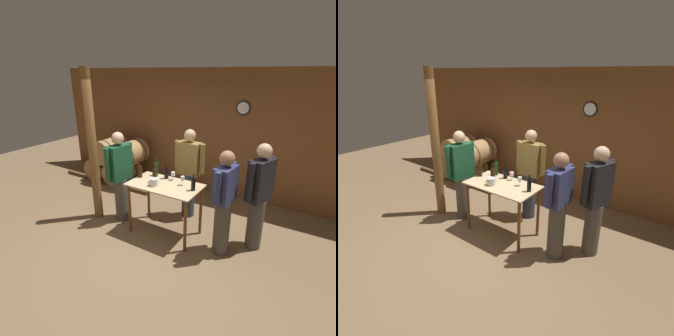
# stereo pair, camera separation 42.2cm
# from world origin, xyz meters

# --- Properties ---
(ground_plane) EXTENTS (14.00, 14.00, 0.00)m
(ground_plane) POSITION_xyz_m (0.00, 0.00, 0.00)
(ground_plane) COLOR brown
(back_wall) EXTENTS (8.40, 0.08, 2.70)m
(back_wall) POSITION_xyz_m (0.00, 2.43, 1.35)
(back_wall) COLOR brown
(back_wall) RESTS_ON ground_plane
(barrel_rack) EXTENTS (2.61, 0.78, 1.09)m
(barrel_rack) POSITION_xyz_m (-2.15, 1.77, 0.53)
(barrel_rack) COLOR #4C331E
(barrel_rack) RESTS_ON ground_plane
(tasting_table) EXTENTS (1.18, 0.68, 0.90)m
(tasting_table) POSITION_xyz_m (0.10, 0.45, 0.73)
(tasting_table) COLOR #D1B284
(tasting_table) RESTS_ON ground_plane
(wooden_post) EXTENTS (0.16, 0.16, 2.70)m
(wooden_post) POSITION_xyz_m (-1.27, 0.26, 1.35)
(wooden_post) COLOR brown
(wooden_post) RESTS_ON ground_plane
(wine_bottle_far_left) EXTENTS (0.08, 0.08, 0.29)m
(wine_bottle_far_left) POSITION_xyz_m (-0.43, 0.50, 1.01)
(wine_bottle_far_left) COLOR black
(wine_bottle_far_left) RESTS_ON tasting_table
(wine_bottle_left) EXTENTS (0.07, 0.07, 0.32)m
(wine_bottle_left) POSITION_xyz_m (-0.23, 0.71, 1.03)
(wine_bottle_left) COLOR #193819
(wine_bottle_left) RESTS_ON tasting_table
(wine_bottle_center) EXTENTS (0.07, 0.07, 0.31)m
(wine_bottle_center) POSITION_xyz_m (-0.09, 0.45, 1.02)
(wine_bottle_center) COLOR black
(wine_bottle_center) RESTS_ON tasting_table
(wine_bottle_right) EXTENTS (0.07, 0.07, 0.28)m
(wine_bottle_right) POSITION_xyz_m (-0.01, 0.68, 1.01)
(wine_bottle_right) COLOR black
(wine_bottle_right) RESTS_ON tasting_table
(wine_bottle_far_right) EXTENTS (0.07, 0.07, 0.27)m
(wine_bottle_far_right) POSITION_xyz_m (0.59, 0.48, 1.01)
(wine_bottle_far_right) COLOR black
(wine_bottle_far_right) RESTS_ON tasting_table
(wine_glass_near_left) EXTENTS (0.07, 0.07, 0.14)m
(wine_glass_near_left) POSITION_xyz_m (0.13, 0.68, 1.01)
(wine_glass_near_left) COLOR silver
(wine_glass_near_left) RESTS_ON tasting_table
(wine_glass_near_center) EXTENTS (0.06, 0.06, 0.15)m
(wine_glass_near_center) POSITION_xyz_m (0.36, 0.57, 1.01)
(wine_glass_near_center) COLOR silver
(wine_glass_near_center) RESTS_ON tasting_table
(ice_bucket) EXTENTS (0.14, 0.14, 0.12)m
(ice_bucket) POSITION_xyz_m (-0.02, 0.32, 0.96)
(ice_bucket) COLOR silver
(ice_bucket) RESTS_ON tasting_table
(person_host) EXTENTS (0.34, 0.56, 1.69)m
(person_host) POSITION_xyz_m (1.50, 0.83, 0.89)
(person_host) COLOR #4C4742
(person_host) RESTS_ON ground_plane
(person_visitor_with_scarf) EXTENTS (0.29, 0.58, 1.67)m
(person_visitor_with_scarf) POSITION_xyz_m (-0.81, 0.41, 0.88)
(person_visitor_with_scarf) COLOR #4C4742
(person_visitor_with_scarf) RESTS_ON ground_plane
(person_visitor_bearded) EXTENTS (0.59, 0.24, 1.68)m
(person_visitor_bearded) POSITION_xyz_m (0.17, 1.18, 0.89)
(person_visitor_bearded) COLOR #333847
(person_visitor_bearded) RESTS_ON ground_plane
(person_visitor_near_door) EXTENTS (0.25, 0.59, 1.63)m
(person_visitor_near_door) POSITION_xyz_m (1.10, 0.44, 0.86)
(person_visitor_near_door) COLOR #4C4742
(person_visitor_near_door) RESTS_ON ground_plane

